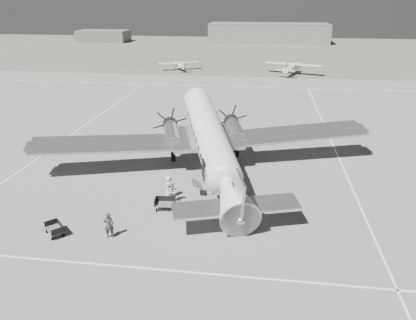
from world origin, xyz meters
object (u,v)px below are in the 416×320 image
Objects in this scene: light_plane_left at (180,66)px; baggage_cart_near at (165,204)px; hangar_main at (269,33)px; ramp_agent at (172,192)px; ground_crew at (109,225)px; passenger at (169,187)px; baggage_cart_far at (55,229)px; light_plane_right at (292,68)px; shed_secondary at (104,36)px; dc3_airliner at (211,143)px.

light_plane_left reaches higher than baggage_cart_near.
hangar_main is 25.85× the size of baggage_cart_near.
ground_crew is at bearing 175.45° from ramp_agent.
passenger is at bearing -105.05° from light_plane_left.
baggage_cart_near reaches higher than baggage_cart_far.
baggage_cart_near is 7.97m from baggage_cart_far.
baggage_cart_near is at bearing -169.27° from ramp_agent.
ground_crew is (-15.59, -65.03, -0.34)m from light_plane_right.
baggage_cart_far is at bearing -150.69° from baggage_cart_near.
baggage_cart_near is at bearing -81.65° from light_plane_right.
ground_crew is at bearing -128.43° from baggage_cart_near.
light_plane_left is (-19.55, -63.86, -2.35)m from hangar_main.
ground_crew is at bearing -68.60° from shed_secondary.
baggage_cart_near is (-7.83, -126.74, -2.84)m from hangar_main.
hangar_main is 132.08m from baggage_cart_far.
light_plane_right is at bearing -85.69° from hangar_main.
ramp_agent reaches higher than baggage_cart_far.
baggage_cart_far is 3.81m from ground_crew.
baggage_cart_near is at bearing -138.16° from ground_crew.
dc3_airliner reaches higher than baggage_cart_near.
dc3_airliner is at bearing -80.50° from light_plane_right.
passenger is (52.02, -119.71, -1.06)m from shed_secondary.
ground_crew is (-5.39, -11.29, -2.15)m from dc3_airliner.
baggage_cart_far is 9.18m from passenger.
baggage_cart_near is at bearing -105.26° from light_plane_left.
shed_secondary reaches higher than baggage_cart_near.
light_plane_right reaches higher than ramp_agent.
shed_secondary is 11.92× the size of baggage_cart_far.
hangar_main is 66.83m from light_plane_left.
ground_crew is 0.98× the size of passenger.
dc3_airliner reaches higher than baggage_cart_far.
ramp_agent is at bearing 70.64° from baggage_cart_near.
hangar_main is at bearing 81.23° from baggage_cart_near.
baggage_cart_near is (-12.79, -60.76, -0.80)m from light_plane_right.
hangar_main reaches higher than baggage_cart_far.
baggage_cart_far is (45.61, -126.26, -1.57)m from shed_secondary.
dc3_airliner reaches higher than light_plane_left.
hangar_main is 4.57× the size of light_plane_left.
hangar_main is 22.44× the size of passenger.
light_plane_right is 66.88m from ground_crew.
hangar_main is at bearing -109.60° from ground_crew.
hangar_main is 125.74m from ramp_agent.
dc3_airliner is at bearing 64.45° from baggage_cart_near.
passenger reaches higher than ground_crew.
light_plane_left is 5.00× the size of ground_crew.
light_plane_right is at bearing 72.88° from baggage_cart_near.
passenger is at bearing -66.51° from shed_secondary.
light_plane_right reaches higher than light_plane_left.
dc3_airliner is at bearing 3.26° from ramp_agent.
ground_crew is at bearing 47.89° from baggage_cart_far.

